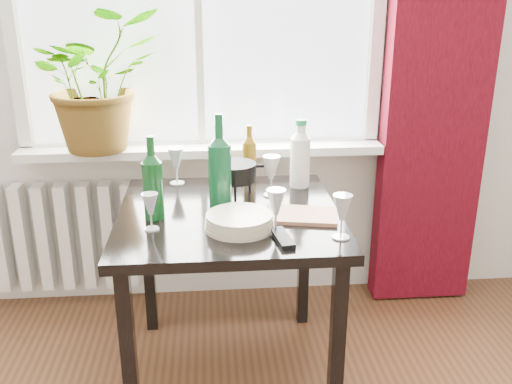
{
  "coord_description": "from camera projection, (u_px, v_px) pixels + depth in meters",
  "views": [
    {
      "loc": [
        0.03,
        -0.5,
        1.56
      ],
      "look_at": [
        0.21,
        1.55,
        0.82
      ],
      "focal_mm": 40.0,
      "sensor_mm": 36.0,
      "label": 1
    }
  ],
  "objects": [
    {
      "name": "windowsill",
      "position": [
        203.0,
        149.0,
        2.73
      ],
      "size": [
        1.72,
        0.2,
        0.04
      ],
      "color": "silver",
      "rests_on": "ground"
    },
    {
      "name": "curtain",
      "position": [
        442.0,
        47.0,
        2.63
      ],
      "size": [
        0.5,
        0.12,
        2.56
      ],
      "color": "#3A050D",
      "rests_on": "ground"
    },
    {
      "name": "radiator",
      "position": [
        55.0,
        237.0,
        2.85
      ],
      "size": [
        0.8,
        0.1,
        0.55
      ],
      "color": "silver",
      "rests_on": "ground"
    },
    {
      "name": "table",
      "position": [
        229.0,
        233.0,
        2.24
      ],
      "size": [
        0.85,
        0.85,
        0.74
      ],
      "color": "black",
      "rests_on": "ground"
    },
    {
      "name": "potted_plant",
      "position": [
        97.0,
        80.0,
        2.56
      ],
      "size": [
        0.74,
        0.71,
        0.64
      ],
      "primitive_type": "imported",
      "rotation": [
        0.0,
        0.0,
        0.52
      ],
      "color": "#276F1D",
      "rests_on": "windowsill"
    },
    {
      "name": "wine_bottle_left",
      "position": [
        152.0,
        177.0,
        2.09
      ],
      "size": [
        0.08,
        0.08,
        0.32
      ],
      "primitive_type": null,
      "rotation": [
        0.0,
        0.0,
        -0.05
      ],
      "color": "#0B3D15",
      "rests_on": "table"
    },
    {
      "name": "wine_bottle_right",
      "position": [
        220.0,
        161.0,
        2.18
      ],
      "size": [
        0.11,
        0.11,
        0.38
      ],
      "primitive_type": null,
      "rotation": [
        0.0,
        0.0,
        0.23
      ],
      "color": "#0D4423",
      "rests_on": "table"
    },
    {
      "name": "bottle_amber",
      "position": [
        249.0,
        152.0,
        2.53
      ],
      "size": [
        0.07,
        0.07,
        0.25
      ],
      "primitive_type": null,
      "rotation": [
        0.0,
        0.0,
        -0.13
      ],
      "color": "brown",
      "rests_on": "table"
    },
    {
      "name": "cleaning_bottle",
      "position": [
        300.0,
        153.0,
        2.44
      ],
      "size": [
        0.1,
        0.1,
        0.3
      ],
      "primitive_type": null,
      "rotation": [
        0.0,
        0.0,
        0.18
      ],
      "color": "white",
      "rests_on": "table"
    },
    {
      "name": "wineglass_front_right",
      "position": [
        276.0,
        211.0,
        1.99
      ],
      "size": [
        0.09,
        0.09,
        0.16
      ],
      "primitive_type": null,
      "rotation": [
        0.0,
        0.0,
        -0.29
      ],
      "color": "#B4B8C2",
      "rests_on": "table"
    },
    {
      "name": "wineglass_far_right",
      "position": [
        342.0,
        216.0,
        1.94
      ],
      "size": [
        0.07,
        0.07,
        0.16
      ],
      "primitive_type": null,
      "rotation": [
        0.0,
        0.0,
        0.07
      ],
      "color": "silver",
      "rests_on": "table"
    },
    {
      "name": "wineglass_back_center",
      "position": [
        271.0,
        175.0,
        2.34
      ],
      "size": [
        0.08,
        0.08,
        0.18
      ],
      "primitive_type": null,
      "rotation": [
        0.0,
        0.0,
        0.1
      ],
      "color": "silver",
      "rests_on": "table"
    },
    {
      "name": "wineglass_back_left",
      "position": [
        176.0,
        166.0,
        2.49
      ],
      "size": [
        0.09,
        0.09,
        0.17
      ],
      "primitive_type": null,
      "rotation": [
        0.0,
        0.0,
        0.23
      ],
      "color": "silver",
      "rests_on": "table"
    },
    {
      "name": "wineglass_front_left",
      "position": [
        151.0,
        212.0,
        2.02
      ],
      "size": [
        0.08,
        0.08,
        0.14
      ],
      "primitive_type": null,
      "rotation": [
        0.0,
        0.0,
        0.35
      ],
      "color": "silver",
      "rests_on": "table"
    },
    {
      "name": "plate_stack",
      "position": [
        239.0,
        221.0,
        2.04
      ],
      "size": [
        0.31,
        0.31,
        0.05
      ],
      "primitive_type": "cylinder",
      "rotation": [
        0.0,
        0.0,
        -0.26
      ],
      "color": "beige",
      "rests_on": "table"
    },
    {
      "name": "fondue_pot",
      "position": [
        234.0,
        180.0,
        2.35
      ],
      "size": [
        0.21,
        0.19,
        0.14
      ],
      "primitive_type": null,
      "rotation": [
        0.0,
        0.0,
        0.02
      ],
      "color": "black",
      "rests_on": "table"
    },
    {
      "name": "tv_remote",
      "position": [
        282.0,
        238.0,
        1.95
      ],
      "size": [
        0.07,
        0.17,
        0.02
      ],
      "primitive_type": "cube",
      "rotation": [
        0.0,
        0.0,
        0.16
      ],
      "color": "black",
      "rests_on": "table"
    },
    {
      "name": "cutting_board",
      "position": [
        301.0,
        215.0,
        2.15
      ],
      "size": [
        0.3,
        0.22,
        0.01
      ],
      "primitive_type": "cube",
      "rotation": [
        0.0,
        0.0,
        -0.19
      ],
      "color": "#AF714F",
      "rests_on": "table"
    }
  ]
}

